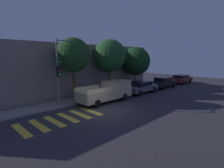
% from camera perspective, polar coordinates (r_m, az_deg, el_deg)
% --- Properties ---
extents(ground_plane, '(60.00, 60.00, 0.00)m').
position_cam_1_polar(ground_plane, '(13.72, -2.33, -8.91)').
color(ground_plane, '#2D2B30').
extents(sidewalk, '(26.00, 2.03, 0.14)m').
position_cam_1_polar(sidewalk, '(16.94, -12.05, -5.39)').
color(sidewalk, gray).
rests_on(sidewalk, ground).
extents(building_row, '(26.00, 6.00, 5.52)m').
position_cam_1_polar(building_row, '(20.35, -19.07, 4.38)').
color(building_row, slate).
rests_on(building_row, ground).
extents(crosswalk, '(5.49, 2.60, 0.00)m').
position_cam_1_polar(crosswalk, '(12.55, -16.27, -11.00)').
color(crosswalk, gold).
rests_on(crosswalk, ground).
extents(traffic_light_pole, '(2.69, 0.56, 5.63)m').
position_cam_1_polar(traffic_light_pole, '(14.95, -15.54, 6.36)').
color(traffic_light_pole, slate).
rests_on(traffic_light_pole, ground).
extents(pickup_truck, '(5.49, 1.98, 1.87)m').
position_cam_1_polar(pickup_truck, '(16.44, -1.57, -2.45)').
color(pickup_truck, tan).
rests_on(pickup_truck, ground).
extents(sedan_near_corner, '(4.46, 1.89, 1.41)m').
position_cam_1_polar(sedan_near_corner, '(20.48, 9.49, -0.88)').
color(sedan_near_corner, '#4C5156').
rests_on(sedan_near_corner, ground).
extents(sedan_middle, '(4.31, 1.78, 1.46)m').
position_cam_1_polar(sedan_middle, '(24.74, 16.42, 0.60)').
color(sedan_middle, black).
rests_on(sedan_middle, ground).
extents(sedan_far_end, '(4.51, 1.87, 1.37)m').
position_cam_1_polar(sedan_far_end, '(29.76, 21.67, 1.62)').
color(sedan_far_end, maroon).
rests_on(sedan_far_end, ground).
extents(tree_near_corner, '(3.13, 3.13, 5.92)m').
position_cam_1_polar(tree_near_corner, '(16.45, -12.59, 9.19)').
color(tree_near_corner, '#4C3823').
rests_on(tree_near_corner, ground).
extents(tree_midblock, '(3.56, 3.56, 6.09)m').
position_cam_1_polar(tree_midblock, '(19.31, -0.80, 9.19)').
color(tree_midblock, '#4C3823').
rests_on(tree_midblock, ground).
extents(tree_far_end, '(3.65, 3.65, 5.44)m').
position_cam_1_polar(tree_far_end, '(22.81, 7.76, 7.36)').
color(tree_far_end, brown).
rests_on(tree_far_end, ground).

